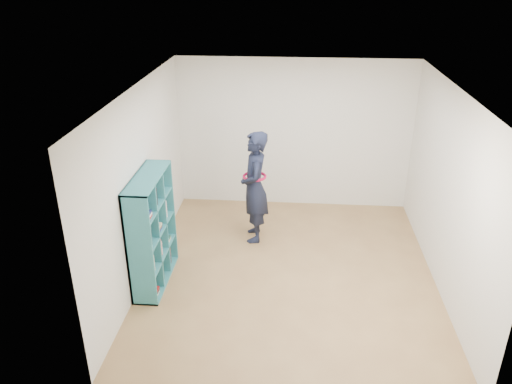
{
  "coord_description": "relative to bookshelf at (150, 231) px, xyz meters",
  "views": [
    {
      "loc": [
        0.02,
        -5.96,
        3.99
      ],
      "look_at": [
        -0.5,
        0.3,
        1.09
      ],
      "focal_mm": 35.0,
      "sensor_mm": 36.0,
      "label": 1
    }
  ],
  "objects": [
    {
      "name": "wall_front",
      "position": [
        1.85,
        -1.91,
        0.54
      ],
      "size": [
        4.0,
        0.02,
        2.6
      ],
      "primitive_type": "cube",
      "color": "silver",
      "rests_on": "floor"
    },
    {
      "name": "bookshelf",
      "position": [
        0.0,
        0.0,
        0.0
      ],
      "size": [
        0.34,
        1.16,
        1.55
      ],
      "color": "teal",
      "rests_on": "floor"
    },
    {
      "name": "wall_right",
      "position": [
        3.85,
        0.34,
        0.54
      ],
      "size": [
        0.02,
        4.5,
        2.6
      ],
      "primitive_type": "cube",
      "color": "silver",
      "rests_on": "floor"
    },
    {
      "name": "wall_back",
      "position": [
        1.85,
        2.59,
        0.54
      ],
      "size": [
        4.0,
        0.02,
        2.6
      ],
      "primitive_type": "cube",
      "color": "silver",
      "rests_on": "floor"
    },
    {
      "name": "person",
      "position": [
        1.28,
        1.27,
        0.12
      ],
      "size": [
        0.5,
        0.69,
        1.76
      ],
      "rotation": [
        0.0,
        0.0,
        -1.44
      ],
      "color": "black",
      "rests_on": "floor"
    },
    {
      "name": "ceiling",
      "position": [
        1.85,
        0.34,
        1.84
      ],
      "size": [
        4.5,
        4.5,
        0.0
      ],
      "primitive_type": "plane",
      "color": "white",
      "rests_on": "wall_back"
    },
    {
      "name": "smartphone",
      "position": [
        1.11,
        1.35,
        0.23
      ],
      "size": [
        0.03,
        0.09,
        0.13
      ],
      "rotation": [
        0.22,
        0.0,
        0.25
      ],
      "color": "silver",
      "rests_on": "person"
    },
    {
      "name": "floor",
      "position": [
        1.85,
        0.34,
        -0.76
      ],
      "size": [
        4.5,
        4.5,
        0.0
      ],
      "primitive_type": "plane",
      "color": "olive",
      "rests_on": "ground"
    },
    {
      "name": "wall_left",
      "position": [
        -0.15,
        0.34,
        0.54
      ],
      "size": [
        0.02,
        4.5,
        2.6
      ],
      "primitive_type": "cube",
      "color": "silver",
      "rests_on": "floor"
    }
  ]
}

